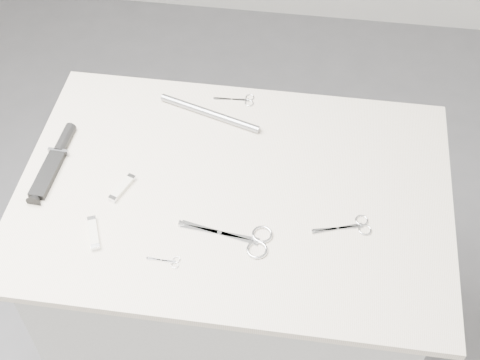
# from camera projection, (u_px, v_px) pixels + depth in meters

# --- Properties ---
(plinth) EXTENTS (0.90, 0.60, 0.90)m
(plinth) POSITION_uv_depth(u_px,v_px,m) (235.00, 295.00, 1.90)
(plinth) COLOR #BCBCBA
(plinth) RESTS_ON ground
(display_board) EXTENTS (1.00, 0.70, 0.02)m
(display_board) POSITION_uv_depth(u_px,v_px,m) (234.00, 191.00, 1.55)
(display_board) COLOR beige
(display_board) RESTS_ON plinth
(large_shears) EXTENTS (0.21, 0.09, 0.01)m
(large_shears) POSITION_uv_depth(u_px,v_px,m) (245.00, 239.00, 1.45)
(large_shears) COLOR silver
(large_shears) RESTS_ON display_board
(embroidery_scissors_a) EXTENTS (0.13, 0.07, 0.00)m
(embroidery_scissors_a) POSITION_uv_depth(u_px,v_px,m) (353.00, 226.00, 1.47)
(embroidery_scissors_a) COLOR silver
(embroidery_scissors_a) RESTS_ON display_board
(embroidery_scissors_b) EXTENTS (0.11, 0.05, 0.00)m
(embroidery_scissors_b) POSITION_uv_depth(u_px,v_px,m) (241.00, 100.00, 1.74)
(embroidery_scissors_b) COLOR silver
(embroidery_scissors_b) RESTS_ON display_board
(tiny_scissors) EXTENTS (0.07, 0.03, 0.00)m
(tiny_scissors) POSITION_uv_depth(u_px,v_px,m) (168.00, 261.00, 1.41)
(tiny_scissors) COLOR silver
(tiny_scissors) RESTS_ON display_board
(sheathed_knife) EXTENTS (0.05, 0.23, 0.03)m
(sheathed_knife) POSITION_uv_depth(u_px,v_px,m) (56.00, 158.00, 1.60)
(sheathed_knife) COLOR black
(sheathed_knife) RESTS_ON display_board
(pocket_knife_a) EXTENTS (0.05, 0.08, 0.01)m
(pocket_knife_a) POSITION_uv_depth(u_px,v_px,m) (122.00, 188.00, 1.54)
(pocket_knife_a) COLOR #ECE6CE
(pocket_knife_a) RESTS_ON display_board
(pocket_knife_b) EXTENTS (0.05, 0.09, 0.01)m
(pocket_knife_b) POSITION_uv_depth(u_px,v_px,m) (94.00, 233.00, 1.45)
(pocket_knife_b) COLOR #ECE6CE
(pocket_knife_b) RESTS_ON display_board
(metal_rail) EXTENTS (0.27, 0.10, 0.02)m
(metal_rail) POSITION_uv_depth(u_px,v_px,m) (210.00, 113.00, 1.69)
(metal_rail) COLOR gray
(metal_rail) RESTS_ON display_board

